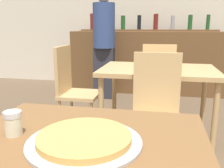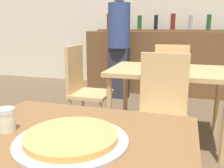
{
  "view_description": "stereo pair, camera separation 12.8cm",
  "coord_description": "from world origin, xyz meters",
  "px_view_note": "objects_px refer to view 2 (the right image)",
  "views": [
    {
      "loc": [
        0.28,
        -0.82,
        1.15
      ],
      "look_at": [
        0.01,
        0.55,
        0.82
      ],
      "focal_mm": 40.0,
      "sensor_mm": 36.0,
      "label": 1
    },
    {
      "loc": [
        0.41,
        -0.79,
        1.15
      ],
      "look_at": [
        0.01,
        0.55,
        0.82
      ],
      "focal_mm": 40.0,
      "sensor_mm": 36.0,
      "label": 2
    }
  ],
  "objects_px": {
    "chair_far_side_front": "(162,107)",
    "person_standing": "(119,41)",
    "pizza_tray": "(72,138)",
    "cheese_shaker": "(7,120)",
    "chair_far_side_left": "(83,84)",
    "chair_far_side_back": "(171,79)"
  },
  "relations": [
    {
      "from": "chair_far_side_front",
      "to": "pizza_tray",
      "type": "bearing_deg",
      "value": -102.0
    },
    {
      "from": "chair_far_side_front",
      "to": "person_standing",
      "type": "height_order",
      "value": "person_standing"
    },
    {
      "from": "chair_far_side_front",
      "to": "person_standing",
      "type": "distance_m",
      "value": 2.15
    },
    {
      "from": "chair_far_side_left",
      "to": "person_standing",
      "type": "distance_m",
      "value": 1.44
    },
    {
      "from": "chair_far_side_back",
      "to": "person_standing",
      "type": "bearing_deg",
      "value": -44.02
    },
    {
      "from": "chair_far_side_back",
      "to": "pizza_tray",
      "type": "relative_size",
      "value": 2.2
    },
    {
      "from": "pizza_tray",
      "to": "cheese_shaker",
      "type": "xyz_separation_m",
      "value": [
        -0.3,
        0.02,
        0.03
      ]
    },
    {
      "from": "person_standing",
      "to": "chair_far_side_left",
      "type": "bearing_deg",
      "value": -91.11
    },
    {
      "from": "chair_far_side_back",
      "to": "chair_far_side_left",
      "type": "relative_size",
      "value": 1.0
    },
    {
      "from": "chair_far_side_back",
      "to": "cheese_shaker",
      "type": "bearing_deg",
      "value": 76.17
    },
    {
      "from": "cheese_shaker",
      "to": "person_standing",
      "type": "height_order",
      "value": "person_standing"
    },
    {
      "from": "chair_far_side_front",
      "to": "chair_far_side_back",
      "type": "bearing_deg",
      "value": 90.0
    },
    {
      "from": "chair_far_side_back",
      "to": "chair_far_side_left",
      "type": "bearing_deg",
      "value": 31.2
    },
    {
      "from": "pizza_tray",
      "to": "cheese_shaker",
      "type": "distance_m",
      "value": 0.3
    },
    {
      "from": "chair_far_side_back",
      "to": "pizza_tray",
      "type": "bearing_deg",
      "value": 83.89
    },
    {
      "from": "chair_far_side_back",
      "to": "person_standing",
      "type": "distance_m",
      "value": 1.27
    },
    {
      "from": "chair_far_side_front",
      "to": "chair_far_side_back",
      "type": "distance_m",
      "value": 1.09
    },
    {
      "from": "pizza_tray",
      "to": "person_standing",
      "type": "bearing_deg",
      "value": 101.85
    },
    {
      "from": "cheese_shaker",
      "to": "chair_far_side_front",
      "type": "bearing_deg",
      "value": 63.78
    },
    {
      "from": "cheese_shaker",
      "to": "person_standing",
      "type": "xyz_separation_m",
      "value": [
        -0.34,
        3.02,
        0.15
      ]
    },
    {
      "from": "pizza_tray",
      "to": "cheese_shaker",
      "type": "bearing_deg",
      "value": 176.66
    },
    {
      "from": "chair_far_side_back",
      "to": "cheese_shaker",
      "type": "relative_size",
      "value": 9.54
    }
  ]
}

